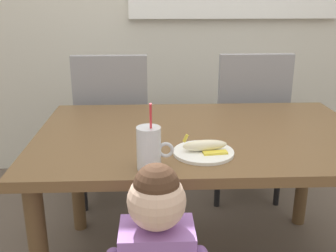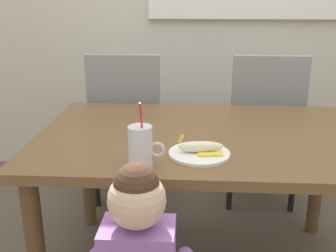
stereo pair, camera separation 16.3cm
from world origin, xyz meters
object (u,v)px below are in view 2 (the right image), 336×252
peeled_banana (202,147)px  dining_chair_left (128,120)px  milk_cup (141,149)px  dining_chair_right (263,122)px  snack_plate (199,154)px  dining_table (204,152)px

peeled_banana → dining_chair_left: bearing=114.9°
milk_cup → peeled_banana: 0.25m
dining_chair_right → snack_plate: (-0.40, -0.95, 0.17)m
dining_table → snack_plate: size_ratio=6.23×
dining_table → peeled_banana: size_ratio=8.24×
dining_table → dining_chair_left: size_ratio=1.49×
dining_table → dining_chair_right: size_ratio=1.49×
dining_table → snack_plate: snack_plate is taller
dining_chair_right → peeled_banana: size_ratio=5.52×
dining_chair_right → peeled_banana: bearing=67.3°
dining_chair_left → snack_plate: size_ratio=4.17×
dining_chair_right → milk_cup: bearing=60.5°
milk_cup → snack_plate: milk_cup is taller
dining_table → dining_chair_left: 0.82m
dining_table → snack_plate: bearing=-95.9°
dining_table → peeled_banana: bearing=-94.1°
dining_chair_right → dining_chair_left: bearing=0.9°
peeled_banana → milk_cup: bearing=-149.4°
dining_chair_left → peeled_banana: dining_chair_left is taller
dining_chair_left → milk_cup: (0.22, -1.06, 0.23)m
dining_chair_left → dining_chair_right: 0.83m
dining_chair_right → snack_plate: bearing=67.0°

